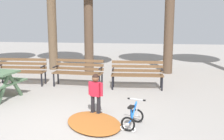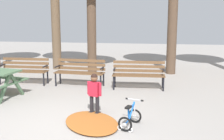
{
  "view_description": "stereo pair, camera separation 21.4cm",
  "coord_description": "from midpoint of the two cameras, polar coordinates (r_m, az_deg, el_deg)",
  "views": [
    {
      "loc": [
        1.74,
        -5.31,
        2.23
      ],
      "look_at": [
        0.81,
        1.86,
        0.85
      ],
      "focal_mm": 45.54,
      "sensor_mm": 36.0,
      "label": 1
    },
    {
      "loc": [
        1.95,
        -5.28,
        2.23
      ],
      "look_at": [
        0.81,
        1.86,
        0.85
      ],
      "focal_mm": 45.54,
      "sensor_mm": 36.0,
      "label": 2
    }
  ],
  "objects": [
    {
      "name": "kids_bicycle",
      "position": [
        5.85,
        4.7,
        -9.51
      ],
      "size": [
        0.49,
        0.62,
        0.54
      ],
      "color": "black",
      "rests_on": "ground"
    },
    {
      "name": "park_bench_right",
      "position": [
        8.83,
        6.06,
        -0.49
      ],
      "size": [
        1.62,
        0.54,
        0.85
      ],
      "color": "brown",
      "rests_on": "ground"
    },
    {
      "name": "park_bench_far_left",
      "position": [
        9.84,
        -16.57,
        0.29
      ],
      "size": [
        1.61,
        0.5,
        0.85
      ],
      "color": "brown",
      "rests_on": "ground"
    },
    {
      "name": "ground",
      "position": [
        6.03,
        -9.56,
        -11.04
      ],
      "size": [
        36.0,
        36.0,
        0.0
      ],
      "primitive_type": "plane",
      "color": "gray"
    },
    {
      "name": "child_standing",
      "position": [
        6.46,
        -2.61,
        -4.24
      ],
      "size": [
        0.35,
        0.23,
        0.96
      ],
      "color": "black",
      "rests_on": "ground"
    },
    {
      "name": "park_bench_left",
      "position": [
        9.2,
        -5.74,
        -0.02
      ],
      "size": [
        1.63,
        0.56,
        0.85
      ],
      "color": "brown",
      "rests_on": "ground"
    },
    {
      "name": "leaf_pile",
      "position": [
        6.06,
        -3.08,
        -10.45
      ],
      "size": [
        1.68,
        1.81,
        0.07
      ],
      "primitive_type": "ellipsoid",
      "rotation": [
        0.0,
        0.0,
        2.15
      ],
      "color": "#9E5623",
      "rests_on": "ground"
    }
  ]
}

